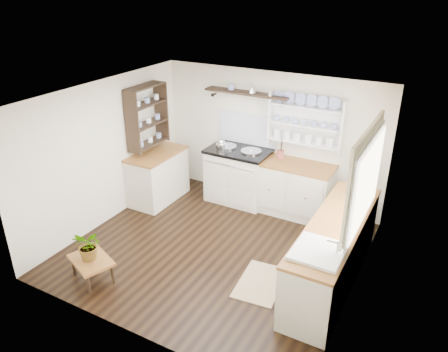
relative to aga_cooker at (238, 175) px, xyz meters
The scene contains 19 objects.
floor 1.70m from the aga_cooker, 74.52° to the right, with size 4.00×3.80×0.01m, color black.
wall_back 0.85m from the aga_cooker, 37.23° to the left, with size 4.00×0.02×2.30m, color silver.
wall_right 2.97m from the aga_cooker, 32.81° to the right, with size 0.02×3.80×2.30m, color silver.
wall_left 2.31m from the aga_cooker, 134.92° to the right, with size 0.02×3.80×2.30m, color silver.
ceiling 2.43m from the aga_cooker, 74.52° to the right, with size 4.00×3.80×0.01m, color white.
window 2.97m from the aga_cooker, 30.78° to the right, with size 0.08×1.55×1.22m.
aga_cooker is the anchor object (origin of this frame).
back_cabinets 1.04m from the aga_cooker, ahead, with size 1.27×0.63×0.90m.
right_cabinets 2.59m from the aga_cooker, 34.55° to the right, with size 0.62×2.43×0.90m.
belfast_sink 3.10m from the aga_cooker, 46.11° to the right, with size 0.55×0.60×0.45m.
left_cabinets 1.43m from the aga_cooker, 152.11° to the right, with size 0.62×1.13×0.90m.
plate_rack 1.55m from the aga_cooker, 15.15° to the left, with size 1.20×0.22×0.90m.
high_shelf 1.43m from the aga_cooker, 80.51° to the left, with size 1.50×0.29×0.16m.
left_shelving 1.88m from the aga_cooker, 154.52° to the right, with size 0.28×0.80×1.05m, color black.
kettle 0.63m from the aga_cooker, 156.85° to the right, with size 0.18×0.18×0.22m, color silver, non-canonical shape.
utensil_crock 0.88m from the aga_cooker, ahead, with size 0.12×0.12×0.14m, color brown.
center_table 3.05m from the aga_cooker, 102.33° to the right, with size 0.71×0.62×0.32m.
potted_plant 3.04m from the aga_cooker, 102.33° to the right, with size 0.38×0.33×0.42m, color #3F7233.
floor_rug 2.43m from the aga_cooker, 55.56° to the right, with size 0.55×0.85×0.02m, color #997859.
Camera 1 is at (2.73, -4.70, 3.72)m, focal length 35.00 mm.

